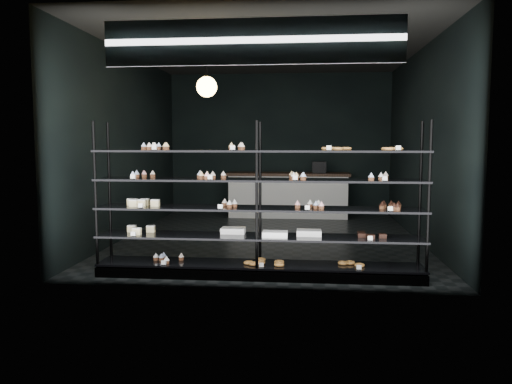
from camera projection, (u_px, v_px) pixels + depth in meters
The scene contains 5 objects.
room at pixel (270, 145), 8.45m from camera, with size 5.01×6.01×3.20m.
display_shelf at pixel (257, 226), 6.12m from camera, with size 4.00×0.50×1.91m.
signage at pixel (252, 42), 5.43m from camera, with size 3.30×0.05×0.50m.
pendant_lamp at pixel (207, 87), 7.18m from camera, with size 0.29×0.29×0.88m.
service_counter at pixel (288, 194), 11.01m from camera, with size 2.68×0.65×1.23m.
Camera 1 is at (0.59, -8.47, 1.67)m, focal length 35.00 mm.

